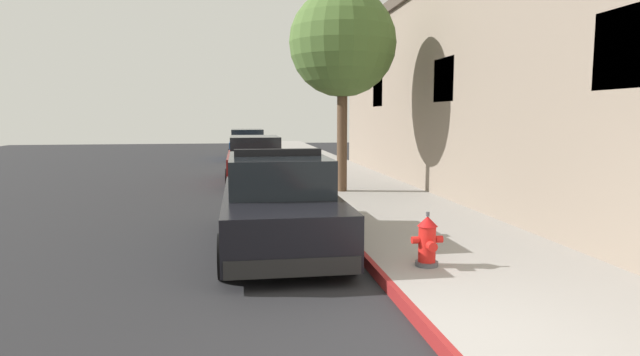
# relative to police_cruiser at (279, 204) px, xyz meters

# --- Properties ---
(ground_plane) EXTENTS (30.72, 60.00, 0.20)m
(ground_plane) POSITION_rel_police_cruiser_xyz_m (-3.14, 5.54, -0.84)
(ground_plane) COLOR #232326
(sidewalk_pavement) EXTENTS (3.25, 60.00, 0.17)m
(sidewalk_pavement) POSITION_rel_police_cruiser_xyz_m (2.86, 5.54, -0.66)
(sidewalk_pavement) COLOR gray
(sidewalk_pavement) RESTS_ON ground
(curb_painted_edge) EXTENTS (0.08, 60.00, 0.17)m
(curb_painted_edge) POSITION_rel_police_cruiser_xyz_m (1.20, 5.54, -0.66)
(curb_painted_edge) COLOR maroon
(curb_painted_edge) RESTS_ON ground
(storefront_building) EXTENTS (6.34, 22.93, 6.10)m
(storefront_building) POSITION_rel_police_cruiser_xyz_m (7.54, 3.92, 2.31)
(storefront_building) COLOR gray
(storefront_building) RESTS_ON ground
(police_cruiser) EXTENTS (1.94, 4.84, 1.68)m
(police_cruiser) POSITION_rel_police_cruiser_xyz_m (0.00, 0.00, 0.00)
(police_cruiser) COLOR black
(police_cruiser) RESTS_ON ground
(parked_car_silver_ahead) EXTENTS (1.94, 4.84, 1.56)m
(parked_car_silver_ahead) POSITION_rel_police_cruiser_xyz_m (-0.11, 9.13, -0.00)
(parked_car_silver_ahead) COLOR maroon
(parked_car_silver_ahead) RESTS_ON ground
(parked_car_dark_far) EXTENTS (1.94, 4.84, 1.56)m
(parked_car_dark_far) POSITION_rel_police_cruiser_xyz_m (-0.20, 19.20, -0.00)
(parked_car_dark_far) COLOR navy
(parked_car_dark_far) RESTS_ON ground
(fire_hydrant) EXTENTS (0.44, 0.40, 0.76)m
(fire_hydrant) POSITION_rel_police_cruiser_xyz_m (1.90, -2.10, -0.23)
(fire_hydrant) COLOR #4C4C51
(fire_hydrant) RESTS_ON sidewalk_pavement
(street_tree) EXTENTS (2.90, 2.90, 5.49)m
(street_tree) POSITION_rel_police_cruiser_xyz_m (2.17, 5.33, 3.44)
(street_tree) COLOR brown
(street_tree) RESTS_ON sidewalk_pavement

